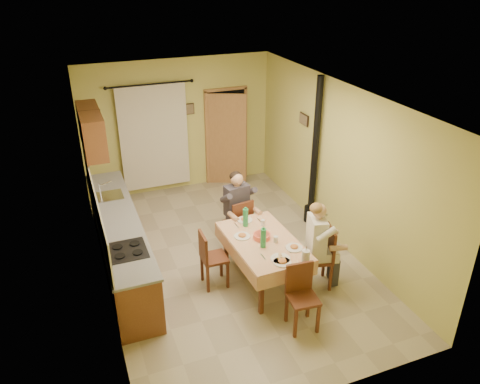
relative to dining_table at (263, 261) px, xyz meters
name	(u,v)px	position (x,y,z in m)	size (l,w,h in m)	color
floor	(228,257)	(-0.27, 0.80, -0.38)	(4.00, 6.00, 0.01)	tan
room_shell	(227,158)	(-0.27, 0.80, 1.44)	(4.04, 6.04, 2.82)	#CECA69
kitchen_run	(120,241)	(-1.98, 1.20, 0.10)	(0.64, 3.64, 1.56)	brown
upper_cabinets	(91,130)	(-2.09, 2.50, 1.57)	(0.35, 1.40, 0.70)	brown
curtain	(154,137)	(-0.82, 3.70, 0.88)	(1.70, 0.07, 2.22)	black
doorway	(227,137)	(0.76, 3.70, 0.67)	(0.96, 0.39, 2.15)	black
dining_table	(263,261)	(0.00, 0.00, 0.00)	(1.02, 1.62, 0.76)	tan
tableware	(268,239)	(0.03, -0.10, 0.44)	(0.84, 1.61, 0.33)	white
chair_far	(238,233)	(0.00, 1.05, -0.09)	(0.45, 0.45, 0.95)	#572A17
chair_near	(302,309)	(0.09, -1.11, -0.09)	(0.42, 0.42, 0.94)	#572A17
chair_right	(317,268)	(0.75, -0.36, -0.09)	(0.52, 0.52, 0.99)	#572A17
chair_left	(214,268)	(-0.73, 0.21, -0.09)	(0.38, 0.38, 0.93)	#572A17
man_far	(238,202)	(0.00, 1.06, 0.50)	(0.62, 0.52, 1.39)	#38333D
man_right	(319,236)	(0.74, -0.36, 0.50)	(0.55, 0.64, 1.39)	silver
stove_flue	(313,172)	(1.63, 1.40, 0.64)	(0.24, 0.24, 2.80)	black
picture_back	(190,109)	(-0.02, 3.77, 1.37)	(0.19, 0.03, 0.23)	black
picture_right	(304,119)	(1.70, 2.00, 1.47)	(0.03, 0.31, 0.21)	brown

